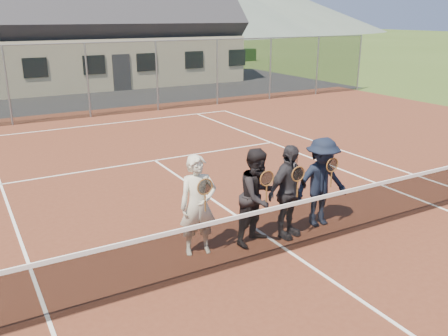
# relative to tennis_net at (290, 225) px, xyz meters

# --- Properties ---
(ground) EXTENTS (220.00, 220.00, 0.00)m
(ground) POSITION_rel_tennis_net_xyz_m (0.00, 20.00, -0.54)
(ground) COLOR #364E1B
(ground) RESTS_ON ground
(court_surface) EXTENTS (30.00, 30.00, 0.02)m
(court_surface) POSITION_rel_tennis_net_xyz_m (0.00, 0.00, -0.53)
(court_surface) COLOR #562819
(court_surface) RESTS_ON ground
(hedge_row) EXTENTS (40.00, 1.20, 1.10)m
(hedge_row) POSITION_rel_tennis_net_xyz_m (0.00, 32.00, 0.01)
(hedge_row) COLOR black
(hedge_row) RESTS_ON ground
(hill_east) EXTENTS (90.00, 90.00, 14.00)m
(hill_east) POSITION_rel_tennis_net_xyz_m (55.00, 95.00, 6.46)
(hill_east) COLOR #526257
(hill_east) RESTS_ON ground
(court_markings) EXTENTS (11.03, 23.83, 0.01)m
(court_markings) POSITION_rel_tennis_net_xyz_m (0.00, 0.00, -0.51)
(court_markings) COLOR white
(court_markings) RESTS_ON court_surface
(tennis_net) EXTENTS (11.68, 0.08, 1.10)m
(tennis_net) POSITION_rel_tennis_net_xyz_m (0.00, 0.00, 0.00)
(tennis_net) COLOR slate
(tennis_net) RESTS_ON ground
(perimeter_fence) EXTENTS (30.07, 0.07, 3.02)m
(perimeter_fence) POSITION_rel_tennis_net_xyz_m (0.00, 13.50, 0.99)
(perimeter_fence) COLOR slate
(perimeter_fence) RESTS_ON ground
(clubhouse) EXTENTS (15.60, 8.20, 7.70)m
(clubhouse) POSITION_rel_tennis_net_xyz_m (4.00, 24.00, 3.45)
(clubhouse) COLOR beige
(clubhouse) RESTS_ON ground
(player_a) EXTENTS (0.73, 0.56, 1.80)m
(player_a) POSITION_rel_tennis_net_xyz_m (-1.41, 0.78, 0.38)
(player_a) COLOR beige
(player_a) RESTS_ON court_surface
(player_b) EXTENTS (1.05, 0.93, 1.80)m
(player_b) POSITION_rel_tennis_net_xyz_m (-0.27, 0.62, 0.38)
(player_b) COLOR black
(player_b) RESTS_ON court_surface
(player_c) EXTENTS (1.13, 0.70, 1.80)m
(player_c) POSITION_rel_tennis_net_xyz_m (0.35, 0.54, 0.38)
(player_c) COLOR #28272D
(player_c) RESTS_ON court_surface
(player_d) EXTENTS (1.22, 0.78, 1.80)m
(player_d) POSITION_rel_tennis_net_xyz_m (1.24, 0.64, 0.38)
(player_d) COLOR black
(player_d) RESTS_ON court_surface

